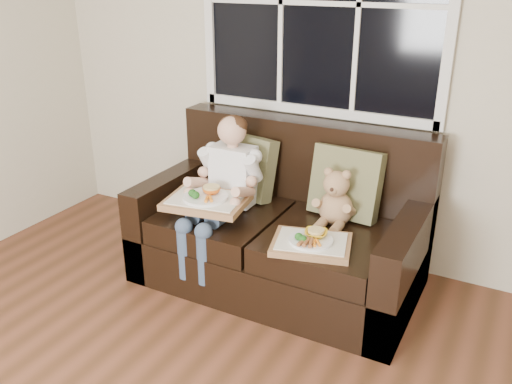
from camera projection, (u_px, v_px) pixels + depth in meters
The scene contains 8 objects.
window_back at pixel (320, 3), 3.25m from camera, with size 1.62×0.04×1.37m.
loveseat at pixel (282, 233), 3.39m from camera, with size 1.70×0.92×0.96m.
pillow_left at pixel (247, 166), 3.53m from camera, with size 0.43×0.28×0.41m.
pillow_right at pixel (346, 183), 3.23m from camera, with size 0.43×0.22×0.43m.
child at pixel (225, 180), 3.31m from camera, with size 0.39×0.60×0.89m.
teddy_bear at pixel (335, 202), 3.14m from camera, with size 0.21×0.27×0.36m.
tray_left at pixel (207, 200), 3.20m from camera, with size 0.52×0.43×0.11m.
tray_right at pixel (311, 243), 2.92m from camera, with size 0.49×0.42×0.10m.
Camera 1 is at (1.05, -0.73, 1.86)m, focal length 38.00 mm.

